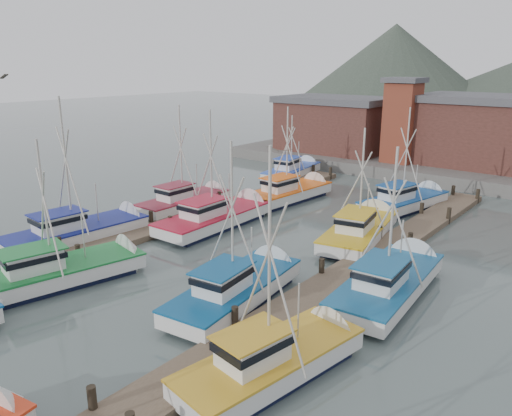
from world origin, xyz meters
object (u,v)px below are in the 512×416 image
Objects in this scene: boat_4 at (67,270)px; boat_12 at (292,192)px; boat_8 at (220,216)px; lookout_tower at (402,120)px.

boat_4 is 1.04× the size of boat_12.
boat_8 is at bearing -86.16° from boat_12.
lookout_tower reaches higher than boat_8.
boat_12 is at bearing -99.17° from lookout_tower.
boat_8 is (-2.57, -24.61, -4.87)m from lookout_tower.
lookout_tower is at bearing 82.30° from boat_8.
lookout_tower is 25.22m from boat_8.
boat_8 is 1.06× the size of boat_12.
boat_4 is at bearing -85.24° from boat_12.
boat_8 is (-0.30, 12.12, 0.00)m from boat_4.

